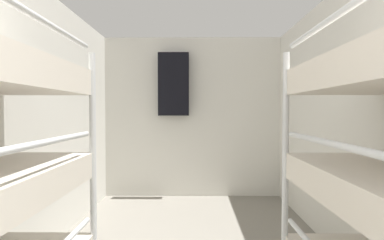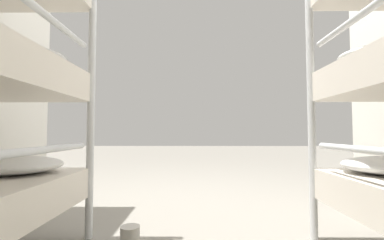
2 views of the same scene
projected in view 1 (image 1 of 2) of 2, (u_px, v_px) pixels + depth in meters
The scene contains 3 objects.
wall_right at pixel (382, 124), 2.04m from camera, with size 0.06×4.87×2.35m.
wall_back at pixel (192, 117), 4.46m from camera, with size 2.71×0.06×2.35m.
hanging_coat at pixel (174, 84), 4.30m from camera, with size 0.44×0.12×0.90m.
Camera 1 is at (0.04, 0.32, 1.27)m, focal length 28.00 mm.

